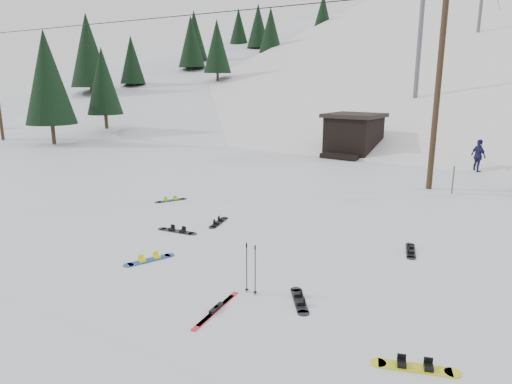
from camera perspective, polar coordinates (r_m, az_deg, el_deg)
The scene contains 18 objects.
ground at distance 11.53m, azimuth -10.08°, elevation -11.17°, with size 200.00×200.00×0.00m, color silver.
ski_slope at distance 64.80m, azimuth 28.28°, elevation -3.01°, with size 60.00×75.00×45.00m, color white.
ridge_left at distance 72.08m, azimuth -1.96°, elevation 1.03°, with size 34.00×85.00×38.00m, color silver.
treeline_left at distance 63.09m, azimuth -5.17°, elevation 9.29°, with size 20.00×64.00×10.00m, color black, non-canonical shape.
utility_pole at distance 21.86m, azimuth 21.83°, elevation 12.42°, with size 2.00×0.26×9.00m.
trail_sign at distance 21.48m, azimuth 23.56°, elevation 3.09°, with size 0.50×0.09×1.85m.
lift_hut at distance 30.98m, azimuth 12.06°, elevation 7.03°, with size 3.40×4.10×2.75m.
lift_tower_near at distance 39.02m, azimuth 19.79°, elevation 17.43°, with size 2.20×0.36×8.00m.
hero_snowboard at distance 13.02m, azimuth -13.17°, elevation -8.22°, with size 0.62×1.43×0.10m.
hero_skis at distance 10.16m, azimuth -5.01°, elevation -14.41°, with size 0.48×1.84×0.10m.
ski_poles at distance 10.62m, azimuth -0.64°, elevation -9.53°, with size 0.33×0.09×1.21m.
board_scatter_a at distance 15.23m, azimuth -9.83°, elevation -4.80°, with size 1.45×0.50×0.10m.
board_scatter_b at distance 15.95m, azimuth -4.70°, elevation -3.79°, with size 0.63×1.33×0.10m.
board_scatter_c at distance 19.13m, azimuth -10.59°, elevation -1.01°, with size 0.70×1.29×0.10m.
board_scatter_d at distance 10.55m, azimuth 5.45°, elevation -13.31°, with size 0.98×1.12×0.10m.
board_scatter_e at distance 8.82m, azimuth 19.23°, elevation -19.96°, with size 1.40×0.76×0.11m.
board_scatter_f at distance 14.06m, azimuth 18.77°, elevation -6.95°, with size 0.64×1.31×0.10m.
skier_navy at distance 27.21m, azimuth 26.04°, elevation 4.06°, with size 1.05×0.44×1.80m, color #1B1B44.
Camera 1 is at (7.70, -7.11, 4.81)m, focal length 32.00 mm.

